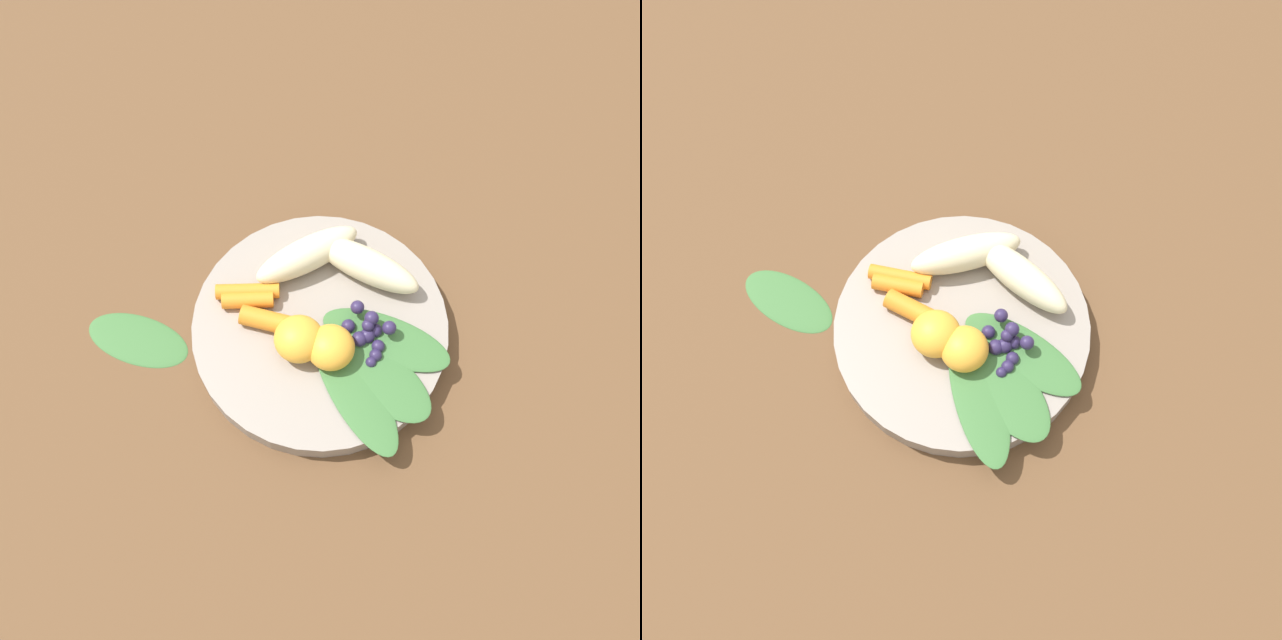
{
  "view_description": "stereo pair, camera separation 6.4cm",
  "coord_description": "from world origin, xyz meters",
  "views": [
    {
      "loc": [
        0.05,
        -0.26,
        0.61
      ],
      "look_at": [
        0.0,
        0.0,
        0.03
      ],
      "focal_mm": 38.33,
      "sensor_mm": 36.0,
      "label": 1
    },
    {
      "loc": [
        0.11,
        -0.24,
        0.61
      ],
      "look_at": [
        0.0,
        0.0,
        0.03
      ],
      "focal_mm": 38.33,
      "sensor_mm": 36.0,
      "label": 2
    }
  ],
  "objects": [
    {
      "name": "ground_plane",
      "position": [
        0.0,
        0.0,
        0.0
      ],
      "size": [
        2.4,
        2.4,
        0.0
      ],
      "primitive_type": "plane",
      "color": "brown"
    },
    {
      "name": "bowl",
      "position": [
        0.0,
        0.0,
        0.01
      ],
      "size": [
        0.24,
        0.24,
        0.02
      ],
      "primitive_type": "cylinder",
      "color": "gray",
      "rests_on": "ground_plane"
    },
    {
      "name": "banana_peeled_left",
      "position": [
        -0.02,
        0.06,
        0.04
      ],
      "size": [
        0.11,
        0.1,
        0.03
      ],
      "primitive_type": "ellipsoid",
      "rotation": [
        0.0,
        0.0,
        3.83
      ],
      "color": "beige",
      "rests_on": "bowl"
    },
    {
      "name": "banana_peeled_right",
      "position": [
        0.03,
        0.06,
        0.04
      ],
      "size": [
        0.11,
        0.07,
        0.03
      ],
      "primitive_type": "ellipsoid",
      "rotation": [
        0.0,
        0.0,
        2.81
      ],
      "color": "beige",
      "rests_on": "bowl"
    },
    {
      "name": "orange_segment_near",
      "position": [
        0.01,
        -0.03,
        0.04
      ],
      "size": [
        0.04,
        0.04,
        0.03
      ],
      "primitive_type": "ellipsoid",
      "color": "#F4A833",
      "rests_on": "bowl"
    },
    {
      "name": "orange_segment_far",
      "position": [
        -0.01,
        -0.03,
        0.04
      ],
      "size": [
        0.05,
        0.05,
        0.03
      ],
      "primitive_type": "ellipsoid",
      "color": "#F4A833",
      "rests_on": "bowl"
    },
    {
      "name": "carrot_front",
      "position": [
        -0.07,
        0.02,
        0.03
      ],
      "size": [
        0.06,
        0.03,
        0.01
      ],
      "primitive_type": "cylinder",
      "rotation": [
        0.0,
        1.57,
        3.34
      ],
      "color": "orange",
      "rests_on": "bowl"
    },
    {
      "name": "carrot_mid_left",
      "position": [
        -0.07,
        0.01,
        0.03
      ],
      "size": [
        0.05,
        0.03,
        0.02
      ],
      "primitive_type": "cylinder",
      "rotation": [
        0.0,
        1.57,
        3.35
      ],
      "color": "orange",
      "rests_on": "bowl"
    },
    {
      "name": "carrot_mid_right",
      "position": [
        -0.05,
        -0.01,
        0.03
      ],
      "size": [
        0.06,
        0.02,
        0.02
      ],
      "primitive_type": "cylinder",
      "rotation": [
        0.0,
        1.57,
        3.06
      ],
      "color": "orange",
      "rests_on": "bowl"
    },
    {
      "name": "blueberry_pile",
      "position": [
        0.05,
        -0.0,
        0.03
      ],
      "size": [
        0.05,
        0.06,
        0.02
      ],
      "color": "#2D234C",
      "rests_on": "bowl"
    },
    {
      "name": "kale_leaf_left",
      "position": [
        0.04,
        -0.06,
        0.03
      ],
      "size": [
        0.12,
        0.14,
        0.0
      ],
      "primitive_type": "ellipsoid",
      "rotation": [
        0.0,
        0.0,
        5.36
      ],
      "color": "#3D7038",
      "rests_on": "bowl"
    },
    {
      "name": "kale_leaf_right",
      "position": [
        0.06,
        -0.04,
        0.03
      ],
      "size": [
        0.13,
        0.11,
        0.0
      ],
      "primitive_type": "ellipsoid",
      "rotation": [
        0.0,
        0.0,
        5.73
      ],
      "color": "#3D7038",
      "rests_on": "bowl"
    },
    {
      "name": "kale_leaf_rear",
      "position": [
        0.06,
        -0.01,
        0.03
      ],
      "size": [
        0.13,
        0.07,
        0.0
      ],
      "primitive_type": "ellipsoid",
      "rotation": [
        0.0,
        0.0,
        6.07
      ],
      "color": "#3D7038",
      "rests_on": "bowl"
    },
    {
      "name": "kale_leaf_stray",
      "position": [
        -0.17,
        -0.04,
        0.0
      ],
      "size": [
        0.11,
        0.07,
        0.01
      ],
      "primitive_type": "ellipsoid",
      "rotation": [
        0.0,
        0.0,
        2.98
      ],
      "color": "#3D7038",
      "rests_on": "ground_plane"
    }
  ]
}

